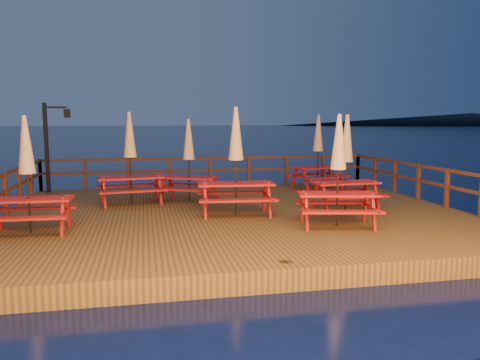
{
  "coord_description": "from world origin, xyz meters",
  "views": [
    {
      "loc": [
        -2.34,
        -12.08,
        2.82
      ],
      "look_at": [
        0.26,
        0.6,
        1.16
      ],
      "focal_mm": 35.0,
      "sensor_mm": 36.0,
      "label": 1
    }
  ],
  "objects": [
    {
      "name": "deck_piles",
      "position": [
        0.0,
        0.0,
        -0.3
      ],
      "size": [
        11.44,
        9.44,
        1.4
      ],
      "color": "#3B1D13",
      "rests_on": "ground"
    },
    {
      "name": "headland_right",
      "position": [
        185.0,
        230.0,
        3.5
      ],
      "size": [
        230.4,
        86.4,
        7.0
      ],
      "primitive_type": "ellipsoid",
      "color": "black",
      "rests_on": "ground"
    },
    {
      "name": "picnic_table_2",
      "position": [
        -4.79,
        -1.5,
        1.71
      ],
      "size": [
        1.8,
        1.5,
        2.52
      ],
      "rotation": [
        0.0,
        0.0,
        -0.03
      ],
      "color": "maroon",
      "rests_on": "deck"
    },
    {
      "name": "picnic_table_5",
      "position": [
        1.96,
        -2.21,
        1.73
      ],
      "size": [
        2.05,
        1.8,
        2.56
      ],
      "rotation": [
        0.0,
        0.0,
        -0.2
      ],
      "color": "maroon",
      "rests_on": "deck"
    },
    {
      "name": "railing",
      "position": [
        0.0,
        1.78,
        1.16
      ],
      "size": [
        11.8,
        9.75,
        1.1
      ],
      "color": "#3B1D13",
      "rests_on": "deck"
    },
    {
      "name": "lamp_post",
      "position": [
        -5.39,
        4.55,
        2.2
      ],
      "size": [
        0.85,
        0.18,
        3.0
      ],
      "color": "black",
      "rests_on": "deck"
    },
    {
      "name": "ground",
      "position": [
        0.0,
        0.0,
        0.0
      ],
      "size": [
        500.0,
        500.0,
        0.0
      ],
      "primitive_type": "plane",
      "color": "black",
      "rests_on": "ground"
    },
    {
      "name": "deck",
      "position": [
        0.0,
        0.0,
        0.2
      ],
      "size": [
        12.0,
        10.0,
        0.4
      ],
      "primitive_type": "cube",
      "color": "#412E15",
      "rests_on": "ground"
    },
    {
      "name": "picnic_table_1",
      "position": [
        -2.74,
        1.68,
        1.78
      ],
      "size": [
        2.06,
        1.78,
        2.66
      ],
      "rotation": [
        0.0,
        0.0,
        0.15
      ],
      "color": "maroon",
      "rests_on": "deck"
    },
    {
      "name": "picnic_table_0",
      "position": [
        -0.06,
        -0.46,
        1.83
      ],
      "size": [
        2.06,
        1.75,
        2.76
      ],
      "rotation": [
        0.0,
        0.0,
        -0.09
      ],
      "color": "maroon",
      "rests_on": "deck"
    },
    {
      "name": "picnic_table_6",
      "position": [
        -1.05,
        1.81,
        1.68
      ],
      "size": [
        2.17,
        2.03,
        2.46
      ],
      "rotation": [
        0.0,
        0.0,
        -0.45
      ],
      "color": "maroon",
      "rests_on": "deck"
    },
    {
      "name": "picnic_table_4",
      "position": [
        3.66,
        3.5,
        1.76
      ],
      "size": [
        2.18,
        1.97,
        2.61
      ],
      "rotation": [
        0.0,
        0.0,
        0.3
      ],
      "color": "maroon",
      "rests_on": "deck"
    },
    {
      "name": "picnic_table_3",
      "position": [
        2.96,
        -0.41,
        1.73
      ],
      "size": [
        1.88,
        1.58,
        2.57
      ],
      "rotation": [
        0.0,
        0.0,
        0.06
      ],
      "color": "maroon",
      "rests_on": "deck"
    }
  ]
}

